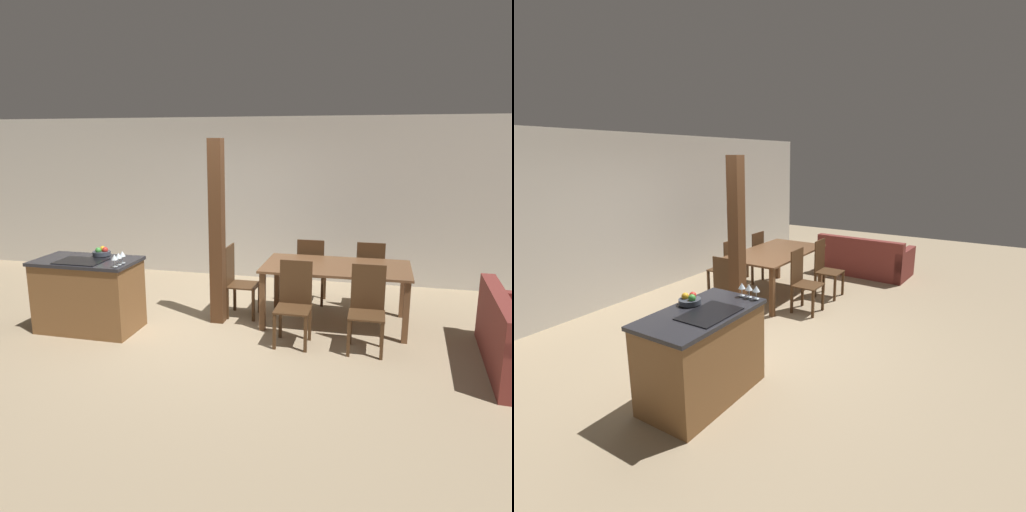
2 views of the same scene
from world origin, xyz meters
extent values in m
plane|color=#9E896B|center=(0.00, 0.00, 0.00)|extent=(16.00, 16.00, 0.00)
cube|color=beige|center=(0.00, 2.68, 1.35)|extent=(11.20, 0.08, 2.70)
cube|color=brown|center=(-1.42, -0.27, 0.43)|extent=(1.20, 0.67, 0.86)
cube|color=#232328|center=(-1.42, -0.27, 0.88)|extent=(1.24, 0.71, 0.04)
cube|color=black|center=(-1.42, -0.38, 0.91)|extent=(0.56, 0.40, 0.01)
cylinder|color=#383D47|center=(-1.33, -0.06, 0.94)|extent=(0.22, 0.22, 0.05)
sphere|color=red|center=(-1.29, -0.05, 0.98)|extent=(0.07, 0.07, 0.07)
sphere|color=gold|center=(-1.35, -0.01, 0.98)|extent=(0.07, 0.07, 0.07)
sphere|color=#3D8E38|center=(-1.35, -0.10, 0.98)|extent=(0.07, 0.07, 0.07)
cylinder|color=silver|center=(-0.88, -0.54, 0.91)|extent=(0.06, 0.06, 0.00)
cylinder|color=silver|center=(-0.88, -0.54, 0.95)|extent=(0.01, 0.01, 0.08)
cone|color=silver|center=(-0.88, -0.54, 1.02)|extent=(0.08, 0.08, 0.06)
cylinder|color=silver|center=(-0.88, -0.45, 0.91)|extent=(0.06, 0.06, 0.00)
cylinder|color=silver|center=(-0.88, -0.45, 0.95)|extent=(0.01, 0.01, 0.08)
cone|color=silver|center=(-0.88, -0.45, 1.02)|extent=(0.08, 0.08, 0.06)
cylinder|color=silver|center=(-0.88, -0.36, 0.91)|extent=(0.06, 0.06, 0.00)
cylinder|color=silver|center=(-0.88, -0.36, 0.95)|extent=(0.01, 0.01, 0.08)
cone|color=silver|center=(-0.88, -0.36, 1.02)|extent=(0.08, 0.08, 0.06)
cube|color=brown|center=(1.53, 0.66, 0.76)|extent=(1.84, 1.04, 0.03)
cube|color=brown|center=(0.68, 0.21, 0.37)|extent=(0.07, 0.07, 0.74)
cube|color=brown|center=(2.39, 0.21, 0.37)|extent=(0.07, 0.07, 0.74)
cube|color=brown|center=(0.68, 1.12, 0.37)|extent=(0.07, 0.07, 0.74)
cube|color=brown|center=(2.39, 1.12, 0.37)|extent=(0.07, 0.07, 0.74)
cube|color=#472D19|center=(1.12, -0.15, 0.43)|extent=(0.40, 0.40, 0.02)
cube|color=#472D19|center=(1.12, 0.04, 0.70)|extent=(0.38, 0.02, 0.52)
cube|color=#472D19|center=(0.94, -0.33, 0.21)|extent=(0.04, 0.04, 0.42)
cube|color=#472D19|center=(1.30, -0.33, 0.21)|extent=(0.04, 0.04, 0.42)
cube|color=#472D19|center=(0.94, 0.02, 0.21)|extent=(0.04, 0.04, 0.42)
cube|color=#472D19|center=(1.30, 0.02, 0.21)|extent=(0.04, 0.04, 0.42)
cube|color=#472D19|center=(1.95, -0.15, 0.43)|extent=(0.40, 0.40, 0.02)
cube|color=#472D19|center=(1.95, 0.04, 0.70)|extent=(0.38, 0.02, 0.52)
cube|color=#472D19|center=(1.77, -0.33, 0.21)|extent=(0.04, 0.04, 0.42)
cube|color=#472D19|center=(2.12, -0.33, 0.21)|extent=(0.04, 0.04, 0.42)
cube|color=#472D19|center=(1.77, 0.02, 0.21)|extent=(0.04, 0.04, 0.42)
cube|color=#472D19|center=(2.12, 0.02, 0.21)|extent=(0.04, 0.04, 0.42)
cube|color=#472D19|center=(1.12, 1.48, 0.43)|extent=(0.40, 0.40, 0.02)
cube|color=#472D19|center=(1.12, 1.29, 0.70)|extent=(0.38, 0.02, 0.52)
cube|color=#472D19|center=(1.30, 1.66, 0.21)|extent=(0.04, 0.04, 0.42)
cube|color=#472D19|center=(0.94, 1.66, 0.21)|extent=(0.04, 0.04, 0.42)
cube|color=#472D19|center=(1.30, 1.30, 0.21)|extent=(0.04, 0.04, 0.42)
cube|color=#472D19|center=(0.94, 1.30, 0.21)|extent=(0.04, 0.04, 0.42)
cube|color=#472D19|center=(1.95, 1.48, 0.43)|extent=(0.40, 0.40, 0.02)
cube|color=#472D19|center=(1.95, 1.29, 0.70)|extent=(0.38, 0.02, 0.52)
cube|color=#472D19|center=(2.12, 1.66, 0.21)|extent=(0.04, 0.04, 0.42)
cube|color=#472D19|center=(1.77, 1.66, 0.21)|extent=(0.04, 0.04, 0.42)
cube|color=#472D19|center=(2.12, 1.30, 0.21)|extent=(0.04, 0.04, 0.42)
cube|color=#472D19|center=(1.77, 1.30, 0.21)|extent=(0.04, 0.04, 0.42)
cube|color=#472D19|center=(0.32, 0.66, 0.43)|extent=(0.40, 0.40, 0.02)
cube|color=#472D19|center=(0.13, 0.66, 0.70)|extent=(0.02, 0.38, 0.52)
cube|color=#472D19|center=(0.49, 0.49, 0.21)|extent=(0.04, 0.04, 0.42)
cube|color=#472D19|center=(0.49, 0.84, 0.21)|extent=(0.04, 0.04, 0.42)
cube|color=#472D19|center=(0.14, 0.49, 0.21)|extent=(0.04, 0.04, 0.42)
cube|color=#472D19|center=(0.14, 0.84, 0.21)|extent=(0.04, 0.04, 0.42)
cube|color=maroon|center=(3.27, -0.20, 0.62)|extent=(0.25, 1.75, 0.33)
cube|color=#4C2D19|center=(0.05, 0.38, 1.17)|extent=(0.17, 0.17, 2.35)
camera|label=1|loc=(2.00, -5.52, 2.31)|focal=35.00mm
camera|label=2|loc=(-4.09, -2.68, 2.34)|focal=28.00mm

